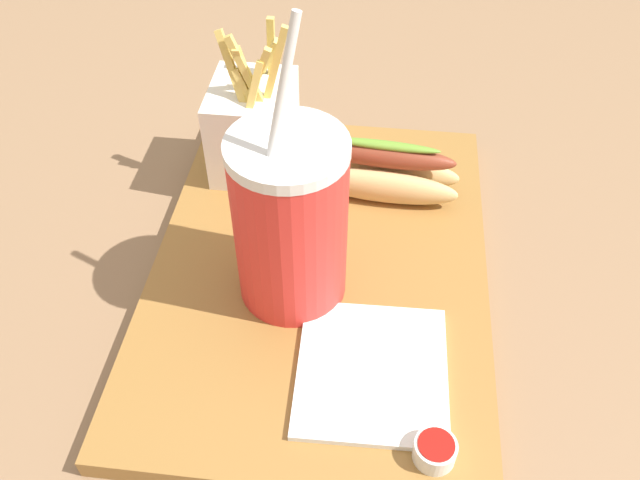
{
  "coord_description": "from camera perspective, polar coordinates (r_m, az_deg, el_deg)",
  "views": [
    {
      "loc": [
        0.42,
        0.05,
        0.48
      ],
      "look_at": [
        0.0,
        0.0,
        0.05
      ],
      "focal_mm": 37.32,
      "sensor_mm": 36.0,
      "label": 1
    }
  ],
  "objects": [
    {
      "name": "ketchup_cup_1",
      "position": [
        0.51,
        9.84,
        -17.31
      ],
      "size": [
        0.03,
        0.03,
        0.02
      ],
      "color": "white",
      "rests_on": "food_tray"
    },
    {
      "name": "food_tray",
      "position": [
        0.63,
        -0.0,
        -2.53
      ],
      "size": [
        0.44,
        0.31,
        0.02
      ],
      "primitive_type": "cube",
      "color": "olive",
      "rests_on": "ground_plane"
    },
    {
      "name": "soda_cup",
      "position": [
        0.54,
        -2.57,
        1.59
      ],
      "size": [
        0.1,
        0.1,
        0.26
      ],
      "color": "red",
      "rests_on": "food_tray"
    },
    {
      "name": "ground_plane",
      "position": [
        0.65,
        -0.0,
        -3.71
      ],
      "size": [
        2.4,
        2.4,
        0.02
      ],
      "primitive_type": "cube",
      "color": "#8C6B4C"
    },
    {
      "name": "hot_dog_1",
      "position": [
        0.68,
        5.4,
        5.79
      ],
      "size": [
        0.06,
        0.16,
        0.06
      ],
      "color": "#DBB775",
      "rests_on": "food_tray"
    },
    {
      "name": "fries_basket",
      "position": [
        0.7,
        -5.7,
        9.72
      ],
      "size": [
        0.09,
        0.08,
        0.17
      ],
      "color": "white",
      "rests_on": "food_tray"
    },
    {
      "name": "napkin_stack",
      "position": [
        0.55,
        4.48,
        -11.12
      ],
      "size": [
        0.13,
        0.12,
        0.01
      ],
      "primitive_type": "cube",
      "rotation": [
        0.0,
        0.0,
        0.02
      ],
      "color": "white",
      "rests_on": "food_tray"
    }
  ]
}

